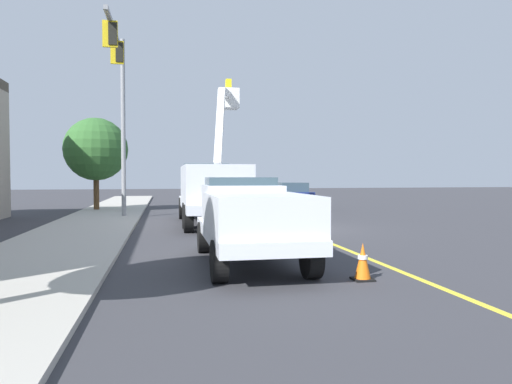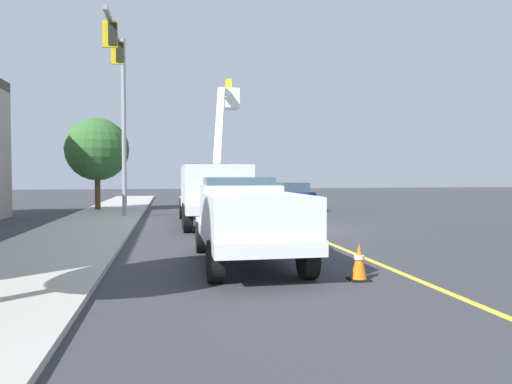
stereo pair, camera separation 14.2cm
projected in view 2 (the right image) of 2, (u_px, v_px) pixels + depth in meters
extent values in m
plane|color=#38383D|center=(295.00, 229.00, 18.49)|extent=(120.00, 120.00, 0.00)
cube|color=#B2ADA3|center=(81.00, 232.00, 17.00)|extent=(60.03, 4.08, 0.12)
cube|color=yellow|center=(295.00, 229.00, 18.49)|extent=(50.00, 0.56, 0.01)
cube|color=white|center=(211.00, 204.00, 20.24)|extent=(8.22, 2.57, 0.36)
cube|color=white|center=(206.00, 185.00, 22.79)|extent=(2.64, 2.37, 1.60)
cube|color=#384C56|center=(206.00, 170.00, 22.97)|extent=(1.82, 2.11, 0.64)
cube|color=white|center=(214.00, 188.00, 19.25)|extent=(5.27, 2.54, 1.80)
cube|color=white|center=(219.00, 126.00, 18.42)|extent=(1.69, 0.68, 3.12)
cube|color=white|center=(225.00, 93.00, 20.39)|extent=(2.64, 0.92, 0.52)
cube|color=white|center=(229.00, 99.00, 21.70)|extent=(0.90, 0.90, 0.90)
cube|color=yellow|center=(229.00, 86.00, 21.68)|extent=(0.36, 0.24, 0.60)
cylinder|color=black|center=(183.00, 208.00, 22.87)|extent=(1.04, 0.35, 1.04)
cylinder|color=black|center=(229.00, 208.00, 23.28)|extent=(1.04, 0.35, 1.04)
cylinder|color=black|center=(187.00, 216.00, 18.60)|extent=(1.04, 0.35, 1.04)
cylinder|color=black|center=(242.00, 215.00, 19.01)|extent=(1.04, 0.35, 1.04)
cylinder|color=black|center=(188.00, 219.00, 17.31)|extent=(1.04, 0.35, 1.04)
cylinder|color=black|center=(248.00, 218.00, 17.73)|extent=(1.04, 0.35, 1.04)
cube|color=white|center=(247.00, 232.00, 11.15)|extent=(5.62, 2.14, 0.30)
cube|color=white|center=(239.00, 206.00, 12.34)|extent=(2.03, 1.95, 1.10)
cube|color=#384C56|center=(238.00, 188.00, 12.52)|extent=(1.36, 1.77, 0.56)
cube|color=white|center=(255.00, 219.00, 10.14)|extent=(3.38, 2.13, 1.10)
cylinder|color=black|center=(202.00, 237.00, 12.80)|extent=(0.84, 0.31, 0.84)
cylinder|color=black|center=(269.00, 236.00, 13.15)|extent=(0.84, 0.31, 0.84)
cylinder|color=black|center=(215.00, 261.00, 9.17)|extent=(0.84, 0.31, 0.84)
cylinder|color=black|center=(308.00, 258.00, 9.52)|extent=(0.84, 0.31, 0.84)
cube|color=navy|center=(290.00, 197.00, 29.59)|extent=(4.82, 1.94, 0.70)
cube|color=#384C56|center=(289.00, 187.00, 29.72)|extent=(3.47, 1.70, 0.60)
cylinder|color=black|center=(311.00, 205.00, 28.16)|extent=(0.68, 0.25, 0.68)
cylinder|color=black|center=(283.00, 205.00, 27.84)|extent=(0.68, 0.25, 0.68)
cylinder|color=black|center=(296.00, 202.00, 31.37)|extent=(0.68, 0.25, 0.68)
cylinder|color=black|center=(271.00, 202.00, 31.05)|extent=(0.68, 0.25, 0.68)
cube|color=black|center=(359.00, 279.00, 9.38)|extent=(0.40, 0.40, 0.04)
cone|color=orange|center=(359.00, 261.00, 9.36)|extent=(0.32, 0.32, 0.71)
cylinder|color=white|center=(359.00, 257.00, 9.36)|extent=(0.20, 0.20, 0.08)
cube|color=black|center=(246.00, 216.00, 24.19)|extent=(0.40, 0.40, 0.04)
cone|color=orange|center=(246.00, 209.00, 24.17)|extent=(0.32, 0.32, 0.72)
cylinder|color=white|center=(246.00, 207.00, 24.17)|extent=(0.20, 0.20, 0.08)
cylinder|color=gray|center=(124.00, 129.00, 23.24)|extent=(0.22, 0.22, 8.84)
cube|color=gray|center=(116.00, 35.00, 19.79)|extent=(6.78, 0.21, 0.16)
cube|color=gold|center=(118.00, 53.00, 20.48)|extent=(0.12, 0.56, 1.00)
cube|color=black|center=(120.00, 53.00, 20.50)|extent=(0.20, 0.32, 0.84)
cube|color=gold|center=(110.00, 34.00, 17.81)|extent=(0.12, 0.56, 1.00)
cube|color=black|center=(113.00, 34.00, 17.83)|extent=(0.20, 0.32, 0.84)
cylinder|color=brown|center=(98.00, 191.00, 27.70)|extent=(0.32, 0.32, 2.38)
sphere|color=#33662D|center=(97.00, 149.00, 27.61)|extent=(3.69, 3.69, 3.69)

